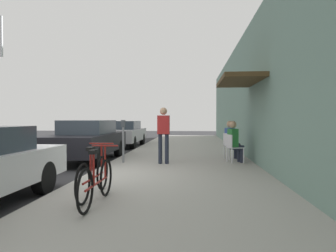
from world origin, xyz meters
TOP-DOWN VIEW (x-y plane):
  - ground_plane at (0.00, 0.00)m, footprint 60.00×60.00m
  - sidewalk_slab at (2.25, 2.00)m, footprint 4.50×32.00m
  - building_facade at (4.64, 2.00)m, footprint 1.40×32.00m
  - parked_car_1 at (-1.10, 3.14)m, footprint 1.80×4.40m
  - parked_car_2 at (-1.10, 8.81)m, footprint 1.80×4.40m
  - parking_meter at (0.45, 2.02)m, footprint 0.12×0.10m
  - bicycle_0 at (1.09, -2.63)m, footprint 0.46×1.71m
  - bicycle_1 at (0.89, -2.18)m, footprint 0.46×1.71m
  - cafe_chair_0 at (3.85, 2.29)m, footprint 0.55×0.55m
  - seated_patron_0 at (3.90, 2.31)m, footprint 0.50×0.46m
  - cafe_chair_1 at (3.85, 3.10)m, footprint 0.56×0.56m
  - seated_patron_1 at (3.91, 3.12)m, footprint 0.51×0.47m
  - pedestrian_standing at (1.72, 1.87)m, footprint 0.36×0.22m

SIDE VIEW (x-z plane):
  - ground_plane at x=0.00m, z-range 0.00..0.00m
  - sidewalk_slab at x=2.25m, z-range 0.00..0.12m
  - bicycle_0 at x=1.09m, z-range 0.03..0.93m
  - bicycle_1 at x=0.89m, z-range 0.03..0.93m
  - cafe_chair_0 at x=3.85m, z-range 0.19..1.06m
  - cafe_chair_1 at x=3.85m, z-range 0.19..1.06m
  - parked_car_2 at x=-1.10m, z-range 0.03..1.40m
  - parked_car_1 at x=-1.10m, z-range 0.03..1.45m
  - seated_patron_0 at x=3.90m, z-range 0.17..1.46m
  - seated_patron_1 at x=3.91m, z-range 0.17..1.46m
  - parking_meter at x=0.45m, z-range 0.23..1.55m
  - pedestrian_standing at x=1.72m, z-range 0.27..1.97m
  - building_facade at x=4.64m, z-range 0.00..4.69m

